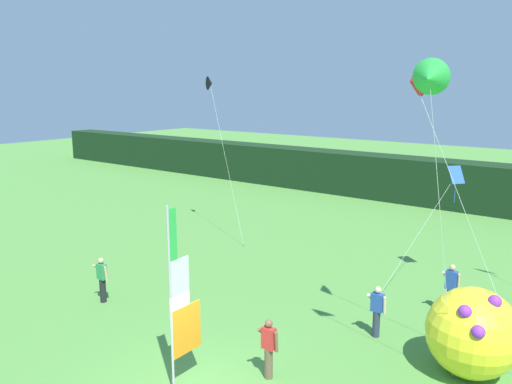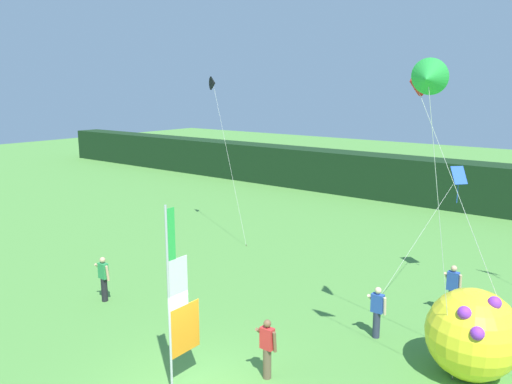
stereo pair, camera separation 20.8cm
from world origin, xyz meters
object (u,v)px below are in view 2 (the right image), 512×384
object	(u,v)px
kite_green_delta_1	(428,79)
kite_red_delta_4	(415,82)
inflatable_balloon	(472,334)
kite_black_delta_3	(213,84)
kite_blue_diamond_0	(455,182)
person_far_left	(267,347)
person_mid_field	(377,311)
person_far_right	(104,278)
banner_flag	(178,302)
person_near_banner	(452,289)

from	to	relation	value
kite_green_delta_1	kite_red_delta_4	distance (m)	2.10
inflatable_balloon	kite_black_delta_3	size ratio (longest dim) A/B	0.30
inflatable_balloon	kite_black_delta_3	xyz separation A→B (m)	(-14.49, 6.03, 6.41)
kite_blue_diamond_0	kite_red_delta_4	xyz separation A→B (m)	(0.66, -6.33, 3.60)
kite_blue_diamond_0	kite_green_delta_1	world-z (taller)	kite_green_delta_1
kite_blue_diamond_0	kite_black_delta_3	bearing A→B (deg)	-179.02
person_far_left	kite_black_delta_3	size ratio (longest dim) A/B	0.20
person_mid_field	inflatable_balloon	xyz separation A→B (m)	(2.84, -0.46, 0.34)
person_far_right	kite_blue_diamond_0	world-z (taller)	kite_blue_diamond_0
person_far_left	person_mid_field	bearing A→B (deg)	71.22
inflatable_balloon	kite_red_delta_4	distance (m)	6.65
person_far_left	inflatable_balloon	bearing A→B (deg)	38.93
kite_green_delta_1	kite_red_delta_4	bearing A→B (deg)	117.98
kite_blue_diamond_0	person_far_left	bearing A→B (deg)	-99.37
person_far_right	kite_red_delta_4	distance (m)	12.13
inflatable_balloon	kite_blue_diamond_0	size ratio (longest dim) A/B	0.53
kite_blue_diamond_0	kite_green_delta_1	xyz separation A→B (m)	(1.64, -8.18, 3.64)
person_mid_field	kite_blue_diamond_0	bearing A→B (deg)	87.14
banner_flag	person_mid_field	world-z (taller)	banner_flag
kite_red_delta_4	person_far_right	bearing A→B (deg)	-163.48
person_mid_field	kite_red_delta_4	bearing A→B (deg)	-30.55
kite_blue_diamond_0	banner_flag	bearing A→B (deg)	-105.32
person_mid_field	kite_black_delta_3	world-z (taller)	kite_black_delta_3
banner_flag	person_far_left	xyz separation A→B (m)	(1.50, 1.66, -1.42)
person_mid_field	kite_blue_diamond_0	xyz separation A→B (m)	(0.29, 5.77, 3.11)
person_near_banner	person_far_right	size ratio (longest dim) A/B	1.07
kite_blue_diamond_0	kite_green_delta_1	size ratio (longest dim) A/B	0.56
kite_black_delta_3	person_far_right	bearing A→B (deg)	-72.13
person_far_left	kite_black_delta_3	xyz separation A→B (m)	(-10.36, 9.37, 6.73)
person_far_right	inflatable_balloon	world-z (taller)	inflatable_balloon
person_far_right	kite_red_delta_4	bearing A→B (deg)	16.52
banner_flag	person_mid_field	xyz separation A→B (m)	(2.79, 5.46, -1.44)
kite_red_delta_4	person_mid_field	bearing A→B (deg)	149.45
banner_flag	person_far_left	distance (m)	2.65
person_near_banner	kite_green_delta_1	world-z (taller)	kite_green_delta_1
person_far_left	kite_red_delta_4	bearing A→B (deg)	55.38
kite_green_delta_1	inflatable_balloon	bearing A→B (deg)	64.95
person_far_left	person_far_right	xyz separation A→B (m)	(-7.46, 0.36, -0.00)
banner_flag	kite_blue_diamond_0	bearing A→B (deg)	74.68
kite_black_delta_3	kite_red_delta_4	distance (m)	14.01
person_near_banner	kite_blue_diamond_0	xyz separation A→B (m)	(-1.01, 2.82, 3.04)
inflatable_balloon	kite_black_delta_3	world-z (taller)	kite_black_delta_3
kite_red_delta_4	kite_blue_diamond_0	bearing A→B (deg)	95.93
banner_flag	person_near_banner	distance (m)	9.45
person_near_banner	kite_green_delta_1	bearing A→B (deg)	-83.31
person_mid_field	person_far_right	xyz separation A→B (m)	(-8.75, -3.43, 0.01)
banner_flag	person_mid_field	bearing A→B (deg)	62.96
person_near_banner	kite_green_delta_1	size ratio (longest dim) A/B	0.22
kite_green_delta_1	kite_red_delta_4	xyz separation A→B (m)	(-0.98, 1.85, -0.04)
person_near_banner	person_mid_field	bearing A→B (deg)	-113.81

